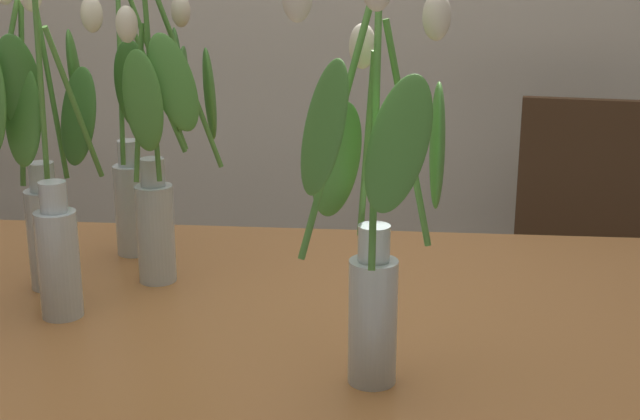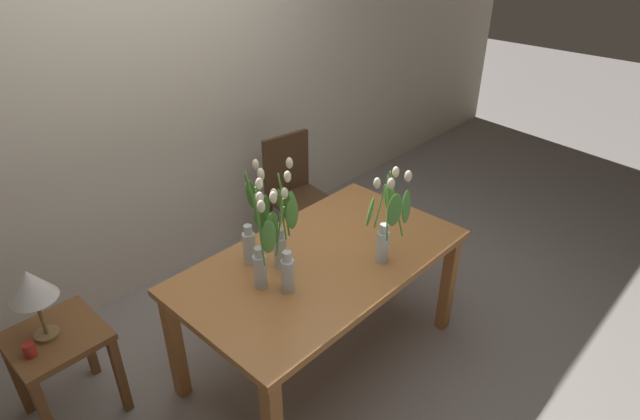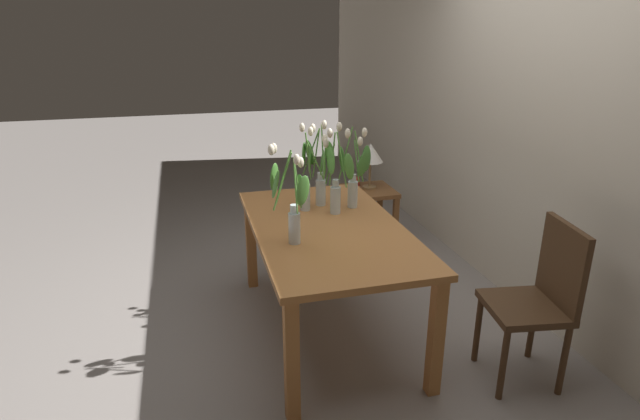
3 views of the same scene
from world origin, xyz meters
name	(u,v)px [view 2 (image 2 of 3)]	position (x,y,z in m)	size (l,w,h in m)	color
ground_plane	(322,356)	(0.00, 0.00, 0.00)	(18.00, 18.00, 0.00)	gray
room_wall_rear	(158,92)	(0.00, 1.48, 1.35)	(9.00, 0.10, 2.70)	beige
dining_table	(322,271)	(0.00, 0.00, 0.65)	(1.60, 0.90, 0.74)	#B7753D
tulip_vase_0	(282,258)	(-0.32, -0.04, 0.93)	(0.16, 0.17, 0.55)	silver
tulip_vase_1	(253,225)	(-0.26, 0.25, 0.96)	(0.17, 0.22, 0.59)	silver
tulip_vase_2	(262,250)	(-0.39, 0.04, 0.96)	(0.15, 0.23, 0.59)	silver
tulip_vase_3	(284,230)	(-0.18, 0.10, 0.96)	(0.17, 0.21, 0.58)	silver
tulip_vase_4	(386,224)	(0.20, -0.27, 0.98)	(0.20, 0.22, 0.58)	silver
dining_chair	(295,188)	(0.75, 0.99, 0.52)	(0.45, 0.45, 0.93)	#4C331E
side_table	(60,352)	(-1.20, 0.70, 0.43)	(0.44, 0.44, 0.55)	brown
table_lamp	(31,287)	(-1.23, 0.72, 0.86)	(0.22, 0.22, 0.40)	olive
pillar_candle	(29,350)	(-1.34, 0.64, 0.59)	(0.06, 0.06, 0.07)	#B72D23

